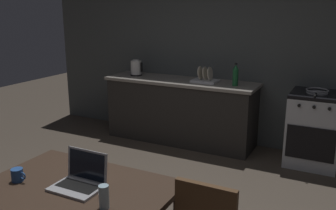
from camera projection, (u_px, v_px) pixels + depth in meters
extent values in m
cube|color=#484D4C|center=(249.00, 51.00, 4.99)|extent=(6.40, 0.10, 2.61)
cube|color=#282623|center=(181.00, 112.00, 5.29)|extent=(2.10, 0.60, 0.86)
cube|color=gray|center=(181.00, 81.00, 5.17)|extent=(2.16, 0.64, 0.04)
cube|color=#B7BABF|center=(314.00, 130.00, 4.50)|extent=(0.60, 0.60, 0.86)
cube|color=black|center=(318.00, 94.00, 4.38)|extent=(0.60, 0.60, 0.04)
cube|color=black|center=(310.00, 144.00, 4.25)|extent=(0.54, 0.01, 0.40)
cylinder|color=black|center=(299.00, 105.00, 4.20)|extent=(0.04, 0.02, 0.04)
cylinder|color=black|center=(314.00, 107.00, 4.13)|extent=(0.04, 0.02, 0.04)
cylinder|color=black|center=(330.00, 109.00, 4.06)|extent=(0.04, 0.02, 0.04)
cube|color=#332319|center=(74.00, 191.00, 2.40)|extent=(1.24, 0.88, 0.04)
cylinder|color=#332319|center=(55.00, 197.00, 3.07)|extent=(0.05, 0.05, 0.71)
cube|color=#99999E|center=(76.00, 188.00, 2.38)|extent=(0.32, 0.22, 0.02)
cube|color=black|center=(77.00, 186.00, 2.39)|extent=(0.28, 0.12, 0.00)
cube|color=#99999E|center=(87.00, 165.00, 2.45)|extent=(0.32, 0.03, 0.21)
cube|color=black|center=(87.00, 166.00, 2.45)|extent=(0.29, 0.02, 0.18)
cylinder|color=black|center=(136.00, 75.00, 5.49)|extent=(0.17, 0.17, 0.02)
cylinder|color=silver|center=(136.00, 67.00, 5.46)|extent=(0.16, 0.16, 0.20)
cylinder|color=silver|center=(136.00, 60.00, 5.43)|extent=(0.10, 0.10, 0.02)
cube|color=black|center=(142.00, 67.00, 5.41)|extent=(0.02, 0.02, 0.14)
cylinder|color=#19592D|center=(235.00, 78.00, 4.74)|extent=(0.07, 0.07, 0.22)
cone|color=#19592D|center=(236.00, 67.00, 4.71)|extent=(0.07, 0.07, 0.06)
cylinder|color=black|center=(236.00, 64.00, 4.70)|extent=(0.03, 0.03, 0.02)
cylinder|color=gray|center=(317.00, 93.00, 4.36)|extent=(0.25, 0.25, 0.01)
torus|color=gray|center=(317.00, 90.00, 4.35)|extent=(0.26, 0.26, 0.02)
cylinder|color=black|center=(315.00, 95.00, 4.17)|extent=(0.02, 0.18, 0.02)
cylinder|color=#264C8C|center=(17.00, 175.00, 2.49)|extent=(0.08, 0.08, 0.09)
torus|color=#264C8C|center=(23.00, 176.00, 2.46)|extent=(0.05, 0.01, 0.05)
cylinder|color=#99B7C6|center=(104.00, 197.00, 2.14)|extent=(0.06, 0.06, 0.14)
cube|color=silver|center=(205.00, 81.00, 5.00)|extent=(0.34, 0.26, 0.03)
cylinder|color=beige|center=(200.00, 73.00, 5.01)|extent=(0.04, 0.18, 0.18)
cylinder|color=beige|center=(205.00, 73.00, 4.98)|extent=(0.04, 0.18, 0.18)
cylinder|color=beige|center=(210.00, 74.00, 4.94)|extent=(0.04, 0.18, 0.18)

